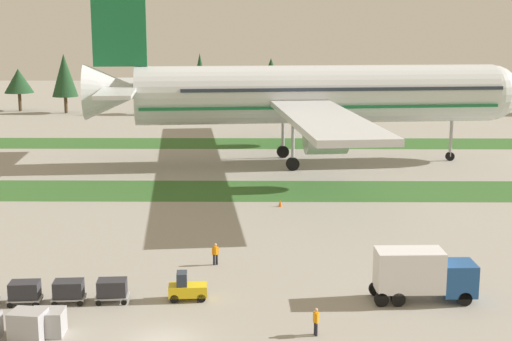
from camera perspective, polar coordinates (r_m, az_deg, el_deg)
name	(u,v)px	position (r m, az deg, el deg)	size (l,w,h in m)	color
grass_strip_near	(210,191)	(82.54, -3.61, -1.57)	(320.00, 10.53, 0.01)	#336028
grass_strip_far	(225,143)	(114.93, -2.45, 2.13)	(320.00, 10.53, 0.01)	#336028
airliner	(309,94)	(97.25, 4.14, 5.97)	(57.84, 71.92, 26.01)	silver
baggage_tug	(187,288)	(50.59, -5.42, -9.13)	(2.69, 1.50, 1.97)	yellow
cargo_dolly_lead	(112,289)	(50.94, -11.15, -9.03)	(2.31, 1.67, 1.55)	#A3A3A8
cargo_dolly_second	(69,290)	(51.39, -14.40, -8.99)	(2.31, 1.67, 1.55)	#A3A3A8
cargo_dolly_third	(25,291)	(52.00, -17.58, -8.93)	(2.31, 1.67, 1.55)	#A3A3A8
catering_truck	(422,273)	(51.11, 12.85, -7.80)	(7.03, 2.53, 3.58)	#1E4C8E
ground_crew_marshaller	(215,253)	(57.35, -3.19, -6.45)	(0.53, 0.36, 1.74)	black
ground_crew_loader	(316,320)	(45.09, 4.69, -11.57)	(0.36, 0.55, 1.74)	black
uld_container_0	(48,322)	(46.84, -15.94, -11.31)	(2.00, 1.60, 1.55)	#A3A3A8
uld_container_2	(28,325)	(46.46, -17.33, -11.44)	(2.00, 1.60, 1.79)	#A3A3A8
taxiway_marker_1	(280,203)	(75.29, 1.91, -2.57)	(0.44, 0.44, 0.67)	orange
distant_tree_line	(238,80)	(153.45, -1.44, 7.04)	(182.71, 11.55, 12.54)	#4C3823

